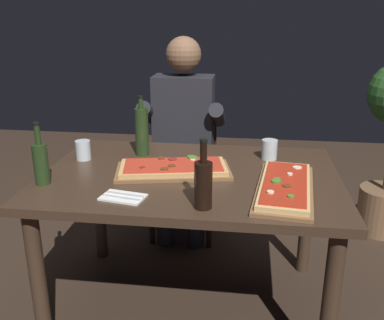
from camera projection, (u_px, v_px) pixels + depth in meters
The scene contains 12 objects.
ground_plane at pixel (191, 303), 2.30m from camera, with size 6.40×6.40×0.00m, color #38281E.
dining_table at pixel (191, 192), 2.09m from camera, with size 1.40×0.96×0.74m.
pizza_rectangular_front at pixel (174, 168), 2.07m from camera, with size 0.58×0.37×0.05m.
pizza_rectangular_left at pixel (285, 186), 1.86m from camera, with size 0.30×0.61×0.05m.
wine_bottle_dark at pixel (142, 131), 2.29m from camera, with size 0.07×0.07×0.32m.
oil_bottle_amber at pixel (41, 162), 1.91m from camera, with size 0.07×0.07×0.28m.
vinegar_bottle_green at pixel (203, 183), 1.67m from camera, with size 0.07×0.07×0.28m.
tumbler_near_camera at pixel (83, 151), 2.24m from camera, with size 0.08×0.08×0.10m.
tumbler_far_side at pixel (269, 151), 2.25m from camera, with size 0.08×0.08×0.10m.
napkin_cutlery_set at pixel (123, 197), 1.79m from camera, with size 0.20×0.14×0.01m.
diner_chair at pixel (186, 163), 2.96m from camera, with size 0.44×0.44×0.87m.
seated_diner at pixel (183, 131), 2.77m from camera, with size 0.53×0.41×1.33m.
Camera 1 is at (0.26, -1.91, 1.47)m, focal length 40.45 mm.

